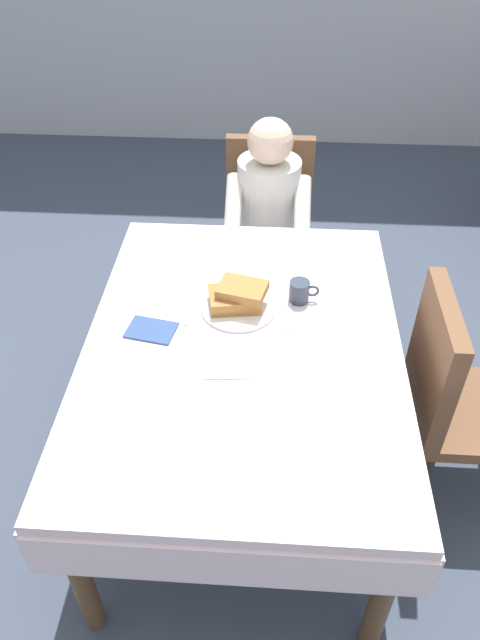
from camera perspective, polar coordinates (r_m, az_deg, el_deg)
ground_plane at (r=2.65m, az=0.23°, el=-13.84°), size 14.00×14.00×0.00m
dining_table_main at (r=2.16m, az=0.28°, el=-3.74°), size 1.12×1.52×0.74m
chair_diner at (r=3.16m, az=2.67°, el=9.58°), size 0.44×0.45×0.93m
diner_person at (r=2.95m, az=2.67°, el=10.32°), size 0.40×0.43×1.12m
chair_right_side at (r=2.34m, az=19.57°, el=-6.48°), size 0.45×0.44×0.93m
plate_breakfast at (r=2.22m, az=-0.15°, el=1.27°), size 0.28×0.28×0.02m
breakfast_stack at (r=2.19m, az=-0.23°, el=2.30°), size 0.23×0.17×0.09m
cup_coffee at (r=2.25m, az=5.70°, el=2.73°), size 0.11×0.08×0.08m
fork_left_of_plate at (r=2.23m, az=-5.07°, el=1.02°), size 0.03×0.18×0.00m
knife_right_of_plate at (r=2.21m, az=4.73°, el=0.62°), size 0.03×0.20×0.00m
spoon_near_edge at (r=1.96m, az=-1.19°, el=-5.48°), size 0.15×0.03×0.00m
napkin_folded at (r=2.15m, az=-8.43°, el=-0.95°), size 0.19×0.15×0.01m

